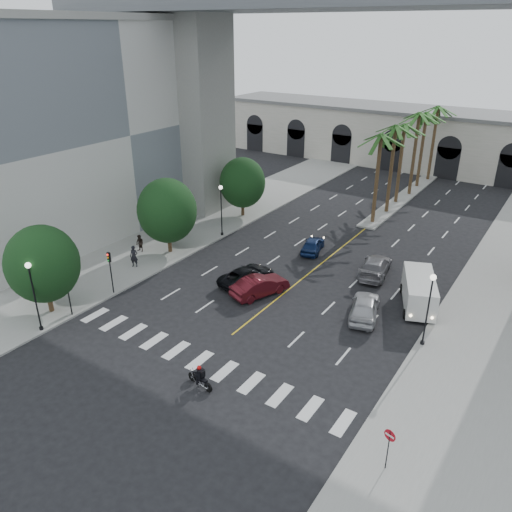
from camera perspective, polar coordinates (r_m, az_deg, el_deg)
The scene contains 31 objects.
ground at distance 33.77m, azimuth -4.81°, elevation -10.55°, with size 140.00×140.00×0.00m, color black.
sidewalk_left at distance 52.47m, azimuth -7.69°, elevation 2.83°, with size 8.00×100.00×0.15m, color gray.
sidewalk_right at distance 41.28m, azimuth 26.01°, elevation -6.04°, with size 8.00×100.00×0.15m, color gray.
median at distance 64.84m, azimuth 16.40°, elevation 6.35°, with size 2.00×24.00×0.20m, color gray.
building_left at distance 56.34m, azimuth -19.97°, elevation 13.98°, with size 16.50×32.50×20.60m.
pier_building at distance 79.79m, azimuth 20.71°, elevation 12.22°, with size 71.00×10.50×8.50m.
bridge at distance 45.59m, azimuth 16.87°, elevation 22.60°, with size 75.00×13.00×26.00m.
palm_a at distance 53.38m, azimuth 14.09°, elevation 12.83°, with size 3.20×3.20×10.30m.
palm_b at distance 57.02m, azimuth 15.67°, elevation 13.67°, with size 3.20×3.20×10.60m.
palm_c at distance 60.94m, azimuth 16.61°, elevation 13.79°, with size 3.20×3.20×10.10m.
palm_d at distance 64.51m, azimuth 18.14°, elevation 14.83°, with size 3.20×3.20×10.90m.
palm_e at distance 68.46m, azimuth 18.89°, elevation 14.85°, with size 3.20×3.20×10.40m.
palm_f at distance 72.17m, azimuth 20.06°, elevation 15.37°, with size 3.20×3.20×10.70m.
street_tree_near at distance 38.79m, azimuth -23.21°, elevation -0.84°, with size 5.20×5.20×6.89m.
street_tree_mid at distance 46.31m, azimuth -10.12°, elevation 5.13°, with size 5.44×5.44×7.21m.
street_tree_far at distance 55.24m, azimuth -1.55°, elevation 8.38°, with size 5.04×5.04×6.68m.
lamp_post_left_near at distance 36.95m, azimuth -24.09°, elevation -3.67°, with size 0.40×0.40×5.35m.
lamp_post_left_far at distance 49.93m, azimuth -3.99°, elevation 5.71°, with size 0.40×0.40×5.35m.
lamp_post_right at distance 34.10m, azimuth 19.14°, elevation -5.21°, with size 0.40×0.40×5.35m.
traffic_signal_near at distance 38.36m, azimuth -20.78°, elevation -3.23°, with size 0.25×0.18×3.65m.
traffic_signal_far at distance 40.47m, azimuth -16.33°, elevation -1.09°, with size 0.25×0.18×3.65m.
motorcycle_rider at distance 30.40m, azimuth -6.36°, elevation -13.63°, with size 2.03×0.59×1.47m.
car_a at distance 37.50m, azimuth 12.32°, elevation -5.69°, with size 1.95×4.86×1.66m, color #A7A8AC.
car_b at distance 39.53m, azimuth 0.44°, elevation -3.43°, with size 1.69×4.85×1.60m, color #4B0F16.
car_c at distance 41.30m, azimuth -1.07°, elevation -2.26°, with size 2.37×5.13×1.43m, color black.
car_d at distance 43.93m, azimuth 13.46°, elevation -1.14°, with size 2.20×5.40×1.57m, color slate.
car_e at distance 47.44m, azimuth 6.50°, elevation 1.28°, with size 1.65×4.10×1.40m, color #112350.
cargo_van at distance 39.60m, azimuth 18.13°, elevation -3.83°, with size 4.04×6.03×2.41m.
pedestrian_a at distance 45.03m, azimuth -13.77°, elevation -0.03°, with size 0.71×0.47×1.96m, color black.
pedestrian_b at distance 48.01m, azimuth -13.13°, elevation 1.42°, with size 0.80×0.63×1.66m, color black.
do_not_enter_sign at distance 25.62m, azimuth 14.96°, elevation -19.81°, with size 0.60×0.20×2.52m.
Camera 1 is at (17.48, -21.36, 19.47)m, focal length 35.00 mm.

